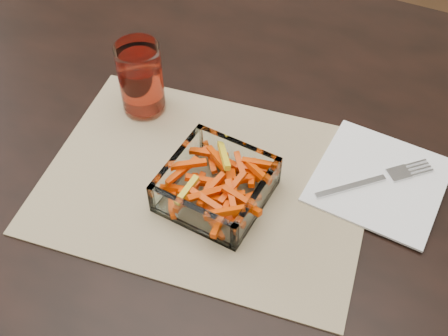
{
  "coord_description": "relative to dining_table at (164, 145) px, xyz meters",
  "views": [
    {
      "loc": [
        0.36,
        -0.54,
        1.37
      ],
      "look_at": [
        0.16,
        -0.09,
        0.78
      ],
      "focal_mm": 45.0,
      "sensor_mm": 36.0,
      "label": 1
    }
  ],
  "objects": [
    {
      "name": "placemat",
      "position": [
        0.13,
        -0.1,
        0.09
      ],
      "size": [
        0.49,
        0.38,
        0.0
      ],
      "primitive_type": "cube",
      "rotation": [
        0.0,
        0.0,
        0.12
      ],
      "color": "tan",
      "rests_on": "dining_table"
    },
    {
      "name": "napkin",
      "position": [
        0.35,
        -0.0,
        0.09
      ],
      "size": [
        0.18,
        0.18,
        0.0
      ],
      "primitive_type": "cube",
      "rotation": [
        0.0,
        0.0,
        -0.07
      ],
      "color": "white",
      "rests_on": "placemat"
    },
    {
      "name": "fork",
      "position": [
        0.35,
        -0.0,
        0.1
      ],
      "size": [
        0.14,
        0.13,
        0.0
      ],
      "rotation": [
        0.0,
        0.0,
        -0.82
      ],
      "color": "silver",
      "rests_on": "napkin"
    },
    {
      "name": "tumbler",
      "position": [
        -0.02,
        -0.01,
        0.14
      ],
      "size": [
        0.07,
        0.07,
        0.12
      ],
      "color": "white",
      "rests_on": "placemat"
    },
    {
      "name": "glass_bowl",
      "position": [
        0.16,
        -0.12,
        0.11
      ],
      "size": [
        0.14,
        0.14,
        0.05
      ],
      "rotation": [
        0.0,
        0.0,
        -0.08
      ],
      "color": "white",
      "rests_on": "placemat"
    },
    {
      "name": "dining_table",
      "position": [
        0.0,
        0.0,
        0.0
      ],
      "size": [
        1.6,
        0.9,
        0.75
      ],
      "color": "black",
      "rests_on": "ground"
    }
  ]
}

